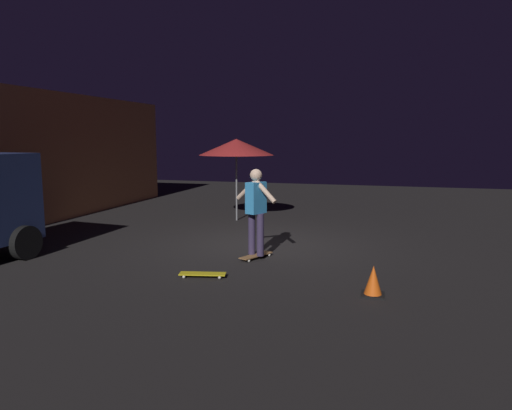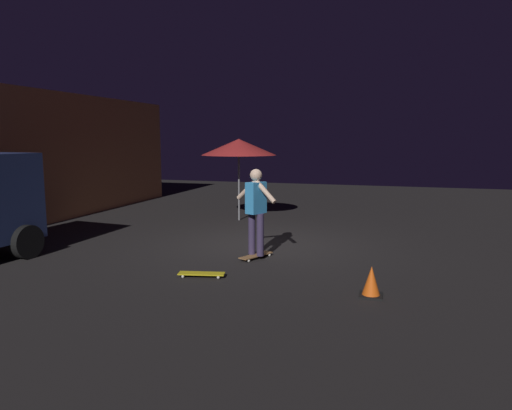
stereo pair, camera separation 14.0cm
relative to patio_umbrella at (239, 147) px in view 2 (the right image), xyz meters
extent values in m
plane|color=black|center=(-2.82, -1.49, -2.07)|extent=(28.00, 28.00, 0.00)
cylinder|color=black|center=(-5.24, 2.55, -1.74)|extent=(0.68, 0.28, 0.66)
cylinder|color=slate|center=(0.00, 0.00, -0.97)|extent=(0.05, 0.05, 2.20)
cone|color=#A52626|center=(0.00, 0.00, 0.00)|extent=(2.10, 2.10, 0.45)
cube|color=olive|center=(-3.95, -1.71, -2.01)|extent=(0.79, 0.52, 0.02)
sphere|color=silver|center=(-3.64, -1.76, -2.05)|extent=(0.05, 0.05, 0.05)
sphere|color=silver|center=(-3.72, -1.91, -2.05)|extent=(0.05, 0.05, 0.05)
sphere|color=silver|center=(-4.18, -1.50, -2.05)|extent=(0.05, 0.05, 0.05)
sphere|color=silver|center=(-4.26, -1.65, -2.05)|extent=(0.05, 0.05, 0.05)
cube|color=gold|center=(-5.40, -1.19, -2.01)|extent=(0.36, 0.80, 0.02)
sphere|color=silver|center=(-5.25, -1.46, -2.05)|extent=(0.05, 0.05, 0.05)
sphere|color=silver|center=(-5.42, -1.50, -2.05)|extent=(0.05, 0.05, 0.05)
sphere|color=silver|center=(-5.38, -0.88, -2.05)|extent=(0.05, 0.05, 0.05)
sphere|color=silver|center=(-5.55, -0.91, -2.05)|extent=(0.05, 0.05, 0.05)
cylinder|color=#382D4C|center=(-3.90, -1.61, -1.59)|extent=(0.14, 0.14, 0.82)
cylinder|color=#382D4C|center=(-4.00, -1.80, -1.59)|extent=(0.14, 0.14, 0.82)
cube|color=#338CCC|center=(-3.95, -1.71, -0.88)|extent=(0.44, 0.36, 0.60)
sphere|color=beige|center=(-3.95, -1.71, -0.45)|extent=(0.23, 0.23, 0.23)
cylinder|color=beige|center=(-3.86, -1.51, -0.73)|extent=(0.31, 0.53, 0.46)
cylinder|color=beige|center=(-4.04, -1.90, -0.73)|extent=(0.31, 0.53, 0.46)
cube|color=black|center=(-5.57, -3.97, -2.06)|extent=(0.34, 0.34, 0.03)
cone|color=#EA5914|center=(-5.57, -3.97, -1.84)|extent=(0.28, 0.28, 0.46)
camera|label=1|loc=(-12.45, -4.15, 0.24)|focal=32.77mm
camera|label=2|loc=(-12.41, -4.28, 0.24)|focal=32.77mm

